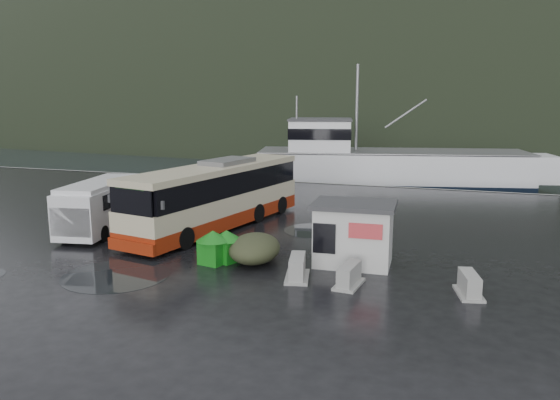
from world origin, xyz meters
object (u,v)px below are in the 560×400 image
(jersey_barrier_a, at_px, (297,278))
(jersey_barrier_c, at_px, (468,295))
(waste_bin_right, at_px, (227,261))
(dome_tent, at_px, (255,262))
(jersey_barrier_b, at_px, (349,286))
(coach_bus, at_px, (218,227))
(fishing_trawler, at_px, (391,174))
(white_van, at_px, (103,231))
(ticket_kiosk, at_px, (353,264))
(waste_bin_left, at_px, (214,263))

(jersey_barrier_a, bearing_deg, jersey_barrier_c, 1.73)
(waste_bin_right, xyz_separation_m, jersey_barrier_a, (3.44, -1.18, 0.00))
(dome_tent, height_order, jersey_barrier_b, dome_tent)
(waste_bin_right, bearing_deg, jersey_barrier_a, -18.87)
(coach_bus, height_order, jersey_barrier_c, coach_bus)
(waste_bin_right, relative_size, fishing_trawler, 0.05)
(white_van, relative_size, fishing_trawler, 0.23)
(dome_tent, distance_m, jersey_barrier_b, 4.64)
(jersey_barrier_c, bearing_deg, coach_bus, 153.06)
(jersey_barrier_c, bearing_deg, waste_bin_right, 174.16)
(fishing_trawler, bearing_deg, jersey_barrier_b, -98.34)
(coach_bus, bearing_deg, ticket_kiosk, -15.65)
(waste_bin_left, height_order, dome_tent, waste_bin_left)
(coach_bus, height_order, ticket_kiosk, coach_bus)
(coach_bus, bearing_deg, dome_tent, -40.11)
(ticket_kiosk, relative_size, jersey_barrier_b, 2.05)
(coach_bus, relative_size, waste_bin_left, 8.95)
(jersey_barrier_c, bearing_deg, waste_bin_left, 176.91)
(coach_bus, distance_m, waste_bin_right, 6.14)
(waste_bin_left, height_order, jersey_barrier_a, waste_bin_left)
(ticket_kiosk, bearing_deg, white_van, 170.91)
(coach_bus, relative_size, dome_tent, 4.22)
(dome_tent, bearing_deg, jersey_barrier_c, -8.61)
(waste_bin_left, bearing_deg, coach_bus, 113.25)
(white_van, distance_m, ticket_kiosk, 13.34)
(jersey_barrier_c, bearing_deg, ticket_kiosk, 153.24)
(waste_bin_left, distance_m, fishing_trawler, 29.55)
(white_van, distance_m, waste_bin_left, 8.36)
(waste_bin_left, height_order, fishing_trawler, fishing_trawler)
(jersey_barrier_a, height_order, jersey_barrier_c, jersey_barrier_a)
(dome_tent, relative_size, ticket_kiosk, 0.90)
(dome_tent, xyz_separation_m, fishing_trawler, (2.19, 28.57, 0.00))
(ticket_kiosk, distance_m, jersey_barrier_a, 2.99)
(dome_tent, bearing_deg, jersey_barrier_a, -32.67)
(ticket_kiosk, relative_size, jersey_barrier_a, 1.91)
(waste_bin_left, xyz_separation_m, jersey_barrier_a, (3.85, -0.73, 0.00))
(jersey_barrier_c, bearing_deg, dome_tent, 171.39)
(jersey_barrier_c, xyz_separation_m, fishing_trawler, (-6.32, 29.86, 0.00))
(coach_bus, bearing_deg, jersey_barrier_a, -34.57)
(waste_bin_left, bearing_deg, jersey_barrier_b, -8.86)
(waste_bin_left, distance_m, waste_bin_right, 0.60)
(dome_tent, xyz_separation_m, jersey_barrier_a, (2.30, -1.48, 0.00))
(waste_bin_right, height_order, jersey_barrier_a, waste_bin_right)
(fishing_trawler, bearing_deg, white_van, -126.09)
(jersey_barrier_b, height_order, jersey_barrier_c, jersey_barrier_b)
(waste_bin_left, bearing_deg, fishing_trawler, 82.75)
(waste_bin_right, height_order, jersey_barrier_c, waste_bin_right)
(waste_bin_right, bearing_deg, coach_bus, 118.39)
(coach_bus, xyz_separation_m, jersey_barrier_a, (6.36, -6.57, 0.00))
(waste_bin_left, relative_size, jersey_barrier_c, 0.88)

